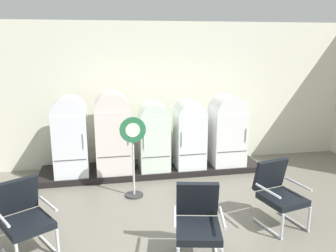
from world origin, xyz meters
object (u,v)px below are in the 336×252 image
refrigerator_1 (113,130)px  refrigerator_4 (227,128)px  sign_stand (133,159)px  armchair_center (198,220)px  armchair_right (278,191)px  armchair_left (24,215)px  refrigerator_3 (190,132)px  refrigerator_2 (154,134)px  refrigerator_0 (70,134)px

refrigerator_1 → refrigerator_4: (2.38, -0.01, -0.08)m
refrigerator_4 → sign_stand: refrigerator_4 is taller
refrigerator_4 → refrigerator_1: bearing=179.9°
refrigerator_1 → armchair_center: 3.12m
refrigerator_4 → armchair_right: refrigerator_4 is taller
armchair_left → refrigerator_1: bearing=62.8°
refrigerator_3 → sign_stand: (-1.25, -0.97, -0.17)m
armchair_center → armchair_right: bearing=23.4°
refrigerator_1 → armchair_right: size_ratio=1.70×
refrigerator_4 → sign_stand: size_ratio=1.03×
refrigerator_2 → refrigerator_3: 0.75m
refrigerator_3 → armchair_right: 2.45m
refrigerator_0 → armchair_right: refrigerator_0 is taller
refrigerator_0 → armchair_center: (1.74, -2.90, -0.43)m
armchair_right → sign_stand: size_ratio=0.66×
refrigerator_4 → refrigerator_0: bearing=-179.4°
armchair_left → armchair_center: size_ratio=1.00×
armchair_center → sign_stand: 2.04m
refrigerator_1 → refrigerator_2: refrigerator_1 is taller
refrigerator_0 → armchair_center: refrigerator_0 is taller
armchair_right → refrigerator_3: bearing=108.6°
refrigerator_2 → sign_stand: size_ratio=0.97×
refrigerator_1 → refrigerator_4: size_ratio=1.09×
refrigerator_2 → armchair_right: refrigerator_2 is taller
armchair_left → armchair_right: same height
refrigerator_0 → armchair_right: size_ratio=1.62×
refrigerator_2 → armchair_left: refrigerator_2 is taller
refrigerator_3 → armchair_center: 3.00m
armchair_right → refrigerator_4: bearing=88.8°
refrigerator_0 → refrigerator_1: (0.82, 0.04, 0.04)m
refrigerator_4 → armchair_left: (-3.61, -2.38, -0.38)m
refrigerator_4 → sign_stand: 2.31m
armchair_right → refrigerator_0: bearing=144.0°
refrigerator_1 → refrigerator_3: size_ratio=1.15×
refrigerator_3 → refrigerator_4: bearing=2.0°
armchair_left → armchair_center: same height
refrigerator_0 → refrigerator_3: size_ratio=1.10×
armchair_right → sign_stand: (-2.03, 1.33, 0.18)m
refrigerator_2 → refrigerator_3: refrigerator_3 is taller
armchair_right → refrigerator_2: bearing=123.4°
refrigerator_1 → armchair_center: refrigerator_1 is taller
refrigerator_2 → armchair_center: refrigerator_2 is taller
refrigerator_4 → armchair_center: (-1.46, -2.94, -0.38)m
refrigerator_2 → armchair_center: 2.94m
armchair_right → armchair_center: bearing=-156.6°
armchair_left → sign_stand: sign_stand is taller
armchair_right → armchair_center: size_ratio=1.00×
refrigerator_4 → armchair_left: refrigerator_4 is taller
refrigerator_1 → refrigerator_3: (1.56, -0.03, -0.11)m
armchair_center → refrigerator_1: bearing=107.5°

